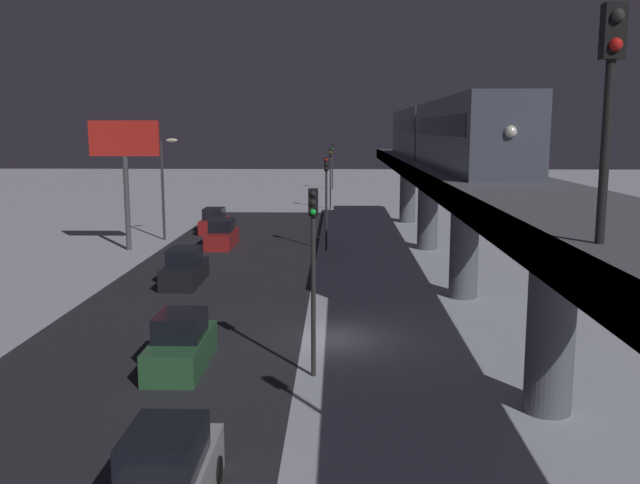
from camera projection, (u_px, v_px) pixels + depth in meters
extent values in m
plane|color=silver|center=(326.00, 338.00, 27.99)|extent=(240.00, 240.00, 0.00)
cube|color=#28282D|center=(167.00, 337.00, 28.16)|extent=(11.00, 85.61, 0.01)
cube|color=slate|center=(500.00, 191.00, 26.86)|extent=(5.00, 85.61, 0.80)
cube|color=#38383D|center=(438.00, 191.00, 26.93)|extent=(0.24, 83.89, 0.80)
cylinder|color=slate|center=(408.00, 191.00, 62.57)|extent=(1.40, 1.40, 5.56)
cylinder|color=slate|center=(428.00, 210.00, 48.49)|extent=(1.40, 1.40, 5.56)
cylinder|color=slate|center=(464.00, 242.00, 34.41)|extent=(1.40, 1.40, 5.56)
cylinder|color=slate|center=(551.00, 321.00, 20.33)|extent=(1.40, 1.40, 5.56)
cube|color=#4C5160|center=(466.00, 134.00, 34.16)|extent=(2.90, 18.00, 3.40)
cube|color=black|center=(466.00, 126.00, 34.10)|extent=(2.94, 16.20, 0.90)
cube|color=#4C5160|center=(421.00, 133.00, 52.52)|extent=(2.90, 18.00, 3.40)
cube|color=black|center=(421.00, 127.00, 52.45)|extent=(2.94, 16.20, 0.90)
sphere|color=white|center=(511.00, 132.00, 25.21)|extent=(0.44, 0.44, 0.44)
cylinder|color=black|center=(605.00, 150.00, 11.78)|extent=(0.16, 0.16, 3.20)
cube|color=black|center=(613.00, 31.00, 11.47)|extent=(0.36, 0.28, 0.90)
sphere|color=#333333|center=(618.00, 15.00, 11.27)|extent=(0.22, 0.22, 0.22)
sphere|color=red|center=(616.00, 45.00, 11.35)|extent=(0.22, 0.22, 0.22)
cube|color=black|center=(164.00, 448.00, 14.96)|extent=(1.58, 2.21, 0.87)
cylinder|color=black|center=(145.00, 469.00, 16.58)|extent=(0.20, 0.64, 0.64)
cylinder|color=black|center=(217.00, 470.00, 16.54)|extent=(0.20, 0.64, 0.64)
cube|color=#A51E1E|center=(222.00, 239.00, 49.83)|extent=(1.80, 4.78, 1.10)
cube|color=black|center=(222.00, 225.00, 49.67)|extent=(1.58, 2.30, 0.87)
cube|color=black|center=(185.00, 274.00, 37.81)|extent=(1.80, 4.69, 1.10)
cube|color=black|center=(184.00, 256.00, 37.66)|extent=(1.58, 2.25, 0.87)
cube|color=#2D6038|center=(181.00, 352.00, 24.53)|extent=(1.80, 4.43, 1.10)
cube|color=black|center=(180.00, 325.00, 24.38)|extent=(1.58, 2.13, 0.87)
cube|color=#A51E1E|center=(214.00, 225.00, 56.83)|extent=(1.80, 4.52, 1.10)
cube|color=black|center=(214.00, 213.00, 56.67)|extent=(1.58, 2.17, 0.87)
cylinder|color=#2D2D2D|center=(313.00, 297.00, 23.32)|extent=(0.16, 0.16, 5.50)
cube|color=black|center=(313.00, 202.00, 22.80)|extent=(0.32, 0.32, 0.90)
sphere|color=black|center=(313.00, 194.00, 22.58)|extent=(0.20, 0.20, 0.20)
sphere|color=black|center=(313.00, 203.00, 22.63)|extent=(0.20, 0.20, 0.20)
sphere|color=#19E53F|center=(313.00, 212.00, 22.67)|extent=(0.20, 0.20, 0.20)
cylinder|color=#2D2D2D|center=(326.00, 211.00, 48.08)|extent=(0.16, 0.16, 5.50)
cube|color=black|center=(326.00, 164.00, 47.57)|extent=(0.32, 0.32, 0.90)
sphere|color=red|center=(326.00, 160.00, 47.34)|extent=(0.20, 0.20, 0.20)
sphere|color=black|center=(326.00, 164.00, 47.39)|extent=(0.20, 0.20, 0.20)
sphere|color=black|center=(326.00, 169.00, 47.44)|extent=(0.20, 0.20, 0.20)
cylinder|color=#2D2D2D|center=(330.00, 183.00, 72.84)|extent=(0.16, 0.16, 5.50)
cube|color=black|center=(331.00, 152.00, 72.33)|extent=(0.32, 0.32, 0.90)
sphere|color=black|center=(330.00, 149.00, 72.10)|extent=(0.20, 0.20, 0.20)
sphere|color=yellow|center=(330.00, 152.00, 72.15)|extent=(0.20, 0.20, 0.20)
sphere|color=black|center=(330.00, 155.00, 72.20)|extent=(0.20, 0.20, 0.20)
cylinder|color=#2D2D2D|center=(332.00, 169.00, 97.60)|extent=(0.16, 0.16, 5.50)
cube|color=black|center=(333.00, 146.00, 97.09)|extent=(0.32, 0.32, 0.90)
sphere|color=black|center=(333.00, 144.00, 96.86)|extent=(0.20, 0.20, 0.20)
sphere|color=black|center=(333.00, 146.00, 96.91)|extent=(0.20, 0.20, 0.20)
sphere|color=#19E53F|center=(333.00, 149.00, 96.96)|extent=(0.20, 0.20, 0.20)
cylinder|color=#4C4C51|center=(127.00, 203.00, 48.02)|extent=(0.36, 0.36, 6.50)
cube|color=red|center=(124.00, 138.00, 47.31)|extent=(4.80, 0.30, 2.40)
cylinder|color=#38383D|center=(163.00, 191.00, 52.39)|extent=(0.20, 0.20, 7.50)
ellipsoid|color=#F4E5B2|center=(172.00, 140.00, 51.77)|extent=(0.90, 0.44, 0.30)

